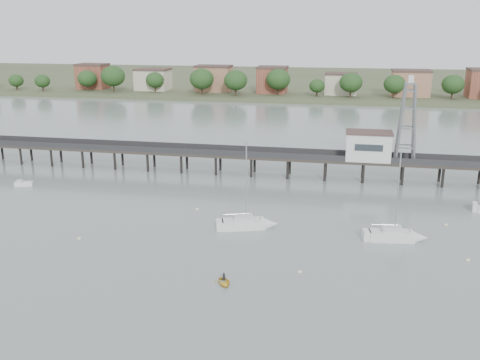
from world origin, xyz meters
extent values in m
plane|color=gray|center=(0.00, 0.00, 0.00)|extent=(500.00, 500.00, 0.00)
cube|color=#2D2823|center=(0.00, 60.00, 3.75)|extent=(150.00, 5.00, 0.50)
cube|color=#333335|center=(0.00, 57.60, 4.55)|extent=(150.00, 0.12, 1.10)
cube|color=#333335|center=(0.00, 62.40, 4.55)|extent=(150.00, 0.12, 1.10)
cylinder|color=black|center=(0.00, 58.10, 1.80)|extent=(0.50, 0.50, 4.40)
cylinder|color=black|center=(0.00, 61.90, 1.80)|extent=(0.50, 0.50, 4.40)
cube|color=silver|center=(25.00, 60.00, 6.50)|extent=(8.00, 5.00, 5.00)
cube|color=#4C3833|center=(25.00, 60.00, 9.15)|extent=(8.40, 5.40, 0.30)
cube|color=slate|center=(31.50, 60.00, 18.15)|extent=(1.80, 1.80, 0.30)
cube|color=silver|center=(31.50, 60.00, 18.90)|extent=(0.90, 0.90, 1.20)
cube|color=white|center=(27.48, 30.78, 0.48)|extent=(6.08, 2.97, 1.65)
cone|color=white|center=(31.11, 31.23, 0.48)|extent=(2.70, 2.55, 2.27)
cube|color=silver|center=(27.48, 30.78, 1.65)|extent=(2.80, 2.12, 0.75)
cylinder|color=#A5A8AA|center=(27.88, 30.83, 6.78)|extent=(0.18, 0.18, 10.96)
cylinder|color=#A5A8AA|center=(26.51, 30.66, 2.20)|extent=(3.40, 0.53, 0.12)
cube|color=white|center=(7.12, 31.23, 0.48)|extent=(6.50, 4.12, 1.65)
cone|color=white|center=(10.72, 32.40, 0.48)|extent=(3.13, 3.02, 2.36)
cube|color=silver|center=(7.12, 31.23, 1.65)|extent=(3.15, 2.63, 0.75)
cylinder|color=#A5A8AA|center=(7.52, 31.36, 6.99)|extent=(0.18, 0.18, 11.37)
cylinder|color=#A5A8AA|center=(6.15, 30.92, 2.20)|extent=(3.40, 1.21, 0.12)
cube|color=white|center=(-35.84, 44.23, 0.30)|extent=(3.37, 2.25, 0.87)
cube|color=silver|center=(-36.49, 44.00, 0.82)|extent=(1.32, 1.32, 0.52)
imported|color=gold|center=(8.25, 14.00, 0.00)|extent=(1.86, 1.25, 2.53)
imported|color=black|center=(8.25, 14.00, 0.00)|extent=(0.54, 1.17, 0.27)
ellipsoid|color=#EEEAB9|center=(36.36, 25.89, 0.08)|extent=(0.56, 0.56, 0.39)
ellipsoid|color=#EEEAB9|center=(35.72, 38.15, 0.08)|extent=(0.56, 0.56, 0.39)
ellipsoid|color=#EEEAB9|center=(-13.96, 22.98, 0.08)|extent=(0.56, 0.56, 0.39)
ellipsoid|color=#EEEAB9|center=(16.33, 18.56, 0.08)|extent=(0.56, 0.56, 0.39)
ellipsoid|color=#EEEAB9|center=(-1.51, 37.78, 0.08)|extent=(0.56, 0.56, 0.39)
cube|color=#475133|center=(0.00, 245.00, 0.50)|extent=(500.00, 170.00, 1.40)
cube|color=brown|center=(-90.00, 183.00, 5.70)|extent=(13.00, 10.50, 9.00)
cube|color=brown|center=(-62.00, 183.00, 5.70)|extent=(13.00, 10.50, 9.00)
cube|color=brown|center=(-35.00, 183.00, 5.70)|extent=(13.00, 10.50, 9.00)
cube|color=brown|center=(-10.00, 183.00, 5.70)|extent=(13.00, 10.50, 9.00)
cube|color=brown|center=(18.00, 183.00, 5.70)|extent=(13.00, 10.50, 9.00)
cube|color=brown|center=(45.00, 183.00, 5.70)|extent=(13.00, 10.50, 9.00)
ellipsoid|color=#1D3B18|center=(-120.00, 171.00, 6.00)|extent=(8.00, 8.00, 6.80)
ellipsoid|color=#1D3B18|center=(0.00, 171.00, 6.00)|extent=(8.00, 8.00, 6.80)
camera|label=1|loc=(20.62, -38.86, 27.74)|focal=40.00mm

